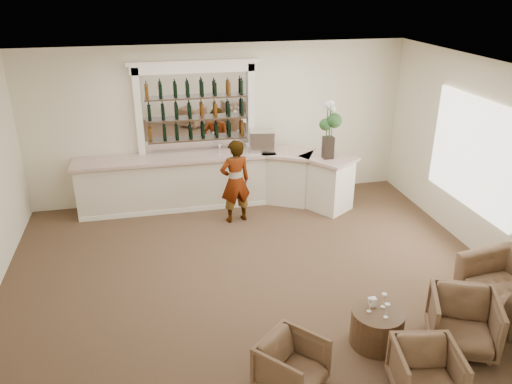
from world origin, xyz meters
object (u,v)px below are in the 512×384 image
bar_counter (217,180)px  flower_vase (329,126)px  cocktail_table (377,327)px  armchair_right (463,322)px  armchair_far (510,289)px  armchair_left (292,365)px  sommelier (235,182)px  espresso_machine (262,141)px  armchair_center (426,373)px

bar_counter → flower_vase: (2.16, -0.66, 1.23)m
cocktail_table → armchair_right: armchair_right is taller
armchair_right → armchair_far: (1.10, 0.52, -0.00)m
bar_counter → armchair_right: bar_counter is taller
armchair_left → armchair_right: 2.38m
sommelier → espresso_machine: bearing=-141.9°
bar_counter → sommelier: 0.86m
bar_counter → armchair_right: size_ratio=6.72×
cocktail_table → sommelier: (-1.17, 4.00, 0.59)m
armchair_left → armchair_center: bearing=-59.0°
armchair_far → flower_vase: 4.37m
espresso_machine → bar_counter: bearing=-165.6°
sommelier → armchair_far: 5.05m
armchair_left → armchair_right: size_ratio=0.84×
cocktail_table → armchair_far: bearing=5.9°
armchair_far → espresso_machine: (-2.59, 4.63, 0.97)m
armchair_center → armchair_right: (0.91, 0.67, 0.05)m
armchair_right → espresso_machine: espresso_machine is taller
bar_counter → armchair_center: 5.96m
armchair_left → armchair_far: bearing=-29.6°
bar_counter → armchair_right: bearing=-64.1°
espresso_machine → armchair_left: bearing=-88.9°
cocktail_table → armchair_far: armchair_far is taller
armchair_left → sommelier: bearing=46.6°
cocktail_table → armchair_far: 2.17m
bar_counter → cocktail_table: bearing=-73.6°
sommelier → espresso_machine: (0.73, 0.85, 0.52)m
armchair_far → espresso_machine: 5.39m
sommelier → armchair_left: size_ratio=2.36×
espresso_machine → armchair_right: bearing=-63.4°
armchair_left → espresso_machine: 5.53m
armchair_center → bar_counter: bearing=116.1°
bar_counter → armchair_left: bearing=-89.0°
sommelier → armchair_center: 5.16m
espresso_machine → armchair_center: bearing=-73.8°
armchair_right → bar_counter: bearing=140.9°
bar_counter → armchair_center: (1.56, -5.75, -0.24)m
armchair_left → flower_vase: flower_vase is taller
armchair_right → armchair_far: same height
cocktail_table → armchair_center: 0.99m
bar_counter → armchair_left: size_ratio=8.02×
sommelier → armchair_center: sommelier is taller
cocktail_table → armchair_left: bearing=-158.9°
cocktail_table → armchair_right: size_ratio=0.81×
cocktail_table → armchair_left: 1.41m
cocktail_table → armchair_right: 1.11m
espresso_machine → cocktail_table: bearing=-74.4°
armchair_center → armchair_far: armchair_far is taller
armchair_center → armchair_right: bearing=47.6°
armchair_far → armchair_right: bearing=-73.2°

